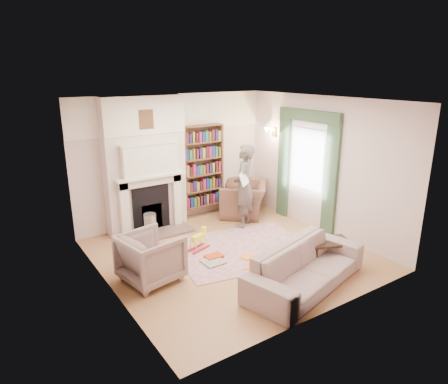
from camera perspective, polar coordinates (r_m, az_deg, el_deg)
floor at (r=7.49m, az=1.07°, el=-8.91°), size 4.50×4.50×0.00m
ceiling at (r=6.75m, az=1.21°, el=12.98°), size 4.50×4.50×0.00m
wall_back at (r=8.88m, az=-7.19°, el=4.71°), size 4.50×0.00×4.50m
wall_front at (r=5.39m, az=14.91°, el=-3.96°), size 4.50×0.00×4.50m
wall_left at (r=6.05m, az=-16.67°, el=-1.78°), size 0.00×4.50×4.50m
wall_right at (r=8.44m, az=13.82°, el=3.69°), size 0.00×4.50×4.50m
fireplace at (r=8.40m, az=-11.14°, el=3.72°), size 1.70×0.58×2.80m
bookcase at (r=9.12m, az=-3.11°, el=3.69°), size 1.00×0.24×1.85m
window at (r=8.69m, az=11.85°, el=4.54°), size 0.02×0.90×1.30m
curtain_left at (r=8.26m, az=15.01°, el=1.88°), size 0.07×0.32×2.40m
curtain_right at (r=9.21m, az=8.52°, el=3.82°), size 0.07×0.32×2.40m
pelmet at (r=8.51m, az=12.02°, el=10.63°), size 0.09×1.70×0.24m
wall_sconce at (r=9.26m, az=6.26°, el=8.40°), size 0.20×0.24×0.24m
rug at (r=7.72m, az=2.54°, el=-8.06°), size 2.83×2.35×0.01m
armchair_reading at (r=9.39m, az=2.86°, el=-0.96°), size 1.54×1.55×0.76m
armchair_left at (r=6.58m, az=-10.40°, el=-9.20°), size 1.02×1.00×0.80m
sofa at (r=6.47m, az=11.64°, el=-10.40°), size 2.45×1.45×0.67m
man_reading at (r=8.51m, az=2.87°, el=0.82°), size 0.79×0.74×1.80m
newspaper at (r=8.21m, az=2.87°, el=1.94°), size 0.38×0.33×0.27m
coffee_table at (r=7.28m, az=14.71°, el=-8.35°), size 0.82×0.68×0.45m
paraffin_heater at (r=8.14m, az=-10.48°, el=-4.91°), size 0.24×0.24×0.55m
rocking_horse at (r=7.59m, az=-3.69°, el=-6.84°), size 0.51×0.33×0.42m
board_game at (r=7.17m, az=-1.57°, el=-9.93°), size 0.37×0.37×0.03m
game_box_lid at (r=7.33m, az=-1.45°, el=-9.19°), size 0.32×0.22×0.05m
comic_annuals at (r=7.27m, az=4.42°, el=-9.63°), size 0.74×0.62×0.02m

